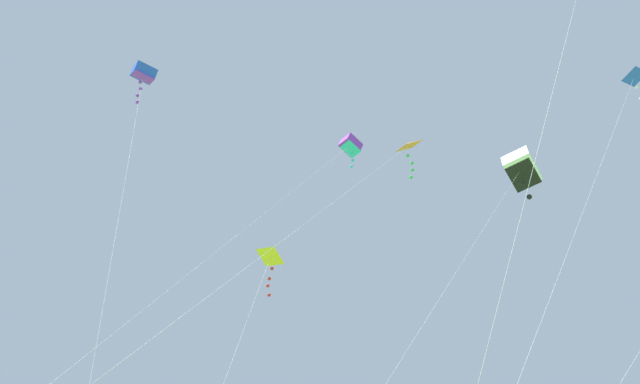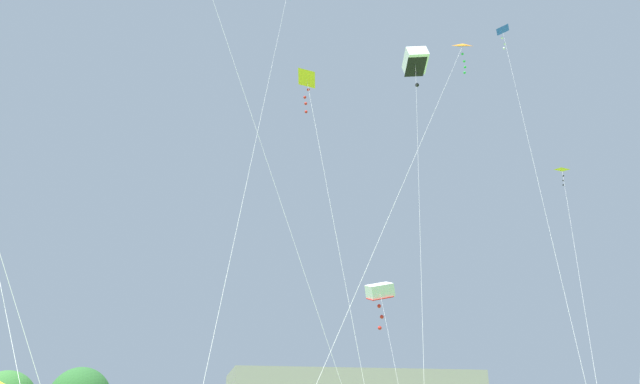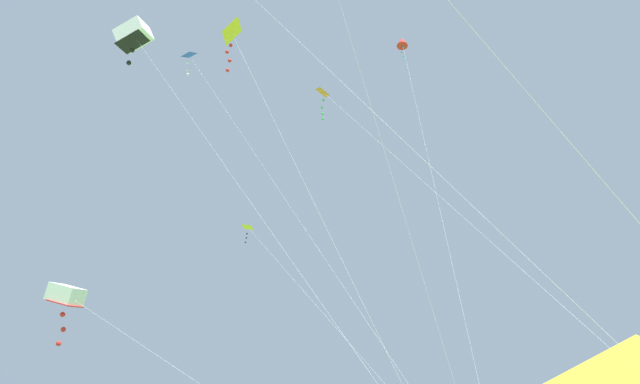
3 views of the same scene
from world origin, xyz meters
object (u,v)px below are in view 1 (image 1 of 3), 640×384
at_px(kite_orange_delta_6, 401,153).
at_px(kite_purple_box_7, 350,146).
at_px(kite_blue_box_9, 144,74).
at_px(kite_blue_delta_4, 633,80).
at_px(kite_yellow_delta_10, 270,262).
at_px(kite_white_box_0, 522,169).

xyz_separation_m(kite_orange_delta_6, kite_purple_box_7, (-5.66, 8.45, 9.33)).
bearing_deg(kite_blue_box_9, kite_orange_delta_6, -5.38).
relative_size(kite_orange_delta_6, kite_blue_box_9, 0.60).
xyz_separation_m(kite_blue_delta_4, kite_yellow_delta_10, (-13.18, -7.28, -9.22)).
height_order(kite_white_box_0, kite_orange_delta_6, kite_white_box_0).
relative_size(kite_white_box_0, kite_yellow_delta_10, 1.43).
bearing_deg(kite_purple_box_7, kite_yellow_delta_10, -91.55).
height_order(kite_blue_delta_4, kite_blue_box_9, kite_blue_box_9).
height_order(kite_white_box_0, kite_blue_box_9, kite_blue_box_9).
bearing_deg(kite_orange_delta_6, kite_yellow_delta_10, 160.85).
relative_size(kite_white_box_0, kite_blue_box_9, 0.81).
distance_m(kite_white_box_0, kite_purple_box_7, 8.48).
height_order(kite_purple_box_7, kite_yellow_delta_10, kite_purple_box_7).
bearing_deg(kite_blue_delta_4, kite_blue_box_9, -158.54).
relative_size(kite_orange_delta_6, kite_purple_box_7, 0.66).
relative_size(kite_white_box_0, kite_blue_delta_4, 0.91).
bearing_deg(kite_orange_delta_6, kite_blue_delta_4, 51.71).
relative_size(kite_white_box_0, kite_orange_delta_6, 1.34).
height_order(kite_white_box_0, kite_purple_box_7, kite_purple_box_7).
height_order(kite_white_box_0, kite_yellow_delta_10, kite_white_box_0).
bearing_deg(kite_white_box_0, kite_blue_delta_4, -6.31).
xyz_separation_m(kite_white_box_0, kite_blue_delta_4, (5.40, -0.60, 2.33)).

